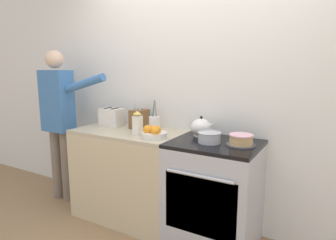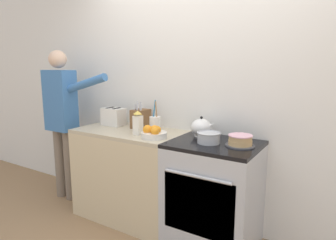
{
  "view_description": "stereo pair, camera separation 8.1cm",
  "coord_description": "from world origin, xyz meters",
  "px_view_note": "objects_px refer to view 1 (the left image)",
  "views": [
    {
      "loc": [
        1.12,
        -1.95,
        1.52
      ],
      "look_at": [
        -0.16,
        0.27,
        1.04
      ],
      "focal_mm": 32.0,
      "sensor_mm": 36.0,
      "label": 1
    },
    {
      "loc": [
        1.19,
        -1.91,
        1.52
      ],
      "look_at": [
        -0.16,
        0.27,
        1.04
      ],
      "focal_mm": 32.0,
      "sensor_mm": 36.0,
      "label": 2
    }
  ],
  "objects_px": {
    "utensil_crock": "(154,124)",
    "tea_kettle": "(201,127)",
    "person_baker": "(58,113)",
    "layer_cake": "(241,140)",
    "toaster": "(112,117)",
    "knife_block": "(139,119)",
    "milk_carton": "(138,123)",
    "mixing_bowl": "(209,137)",
    "fruit_bowl": "(154,133)",
    "stove_range": "(213,193)"
  },
  "relations": [
    {
      "from": "stove_range",
      "to": "mixing_bowl",
      "type": "height_order",
      "value": "mixing_bowl"
    },
    {
      "from": "toaster",
      "to": "person_baker",
      "type": "distance_m",
      "value": 0.63
    },
    {
      "from": "toaster",
      "to": "knife_block",
      "type": "bearing_deg",
      "value": 6.91
    },
    {
      "from": "toaster",
      "to": "utensil_crock",
      "type": "bearing_deg",
      "value": -5.28
    },
    {
      "from": "stove_range",
      "to": "layer_cake",
      "type": "xyz_separation_m",
      "value": [
        0.21,
        0.01,
        0.49
      ]
    },
    {
      "from": "fruit_bowl",
      "to": "tea_kettle",
      "type": "bearing_deg",
      "value": 40.8
    },
    {
      "from": "person_baker",
      "to": "fruit_bowl",
      "type": "bearing_deg",
      "value": -7.34
    },
    {
      "from": "layer_cake",
      "to": "milk_carton",
      "type": "bearing_deg",
      "value": -173.02
    },
    {
      "from": "mixing_bowl",
      "to": "tea_kettle",
      "type": "bearing_deg",
      "value": 129.8
    },
    {
      "from": "layer_cake",
      "to": "knife_block",
      "type": "height_order",
      "value": "knife_block"
    },
    {
      "from": "tea_kettle",
      "to": "person_baker",
      "type": "bearing_deg",
      "value": -172.71
    },
    {
      "from": "milk_carton",
      "to": "person_baker",
      "type": "relative_size",
      "value": 0.13
    },
    {
      "from": "stove_range",
      "to": "fruit_bowl",
      "type": "relative_size",
      "value": 4.0
    },
    {
      "from": "fruit_bowl",
      "to": "person_baker",
      "type": "distance_m",
      "value": 1.29
    },
    {
      "from": "layer_cake",
      "to": "fruit_bowl",
      "type": "distance_m",
      "value": 0.73
    },
    {
      "from": "tea_kettle",
      "to": "layer_cake",
      "type": "bearing_deg",
      "value": -18.88
    },
    {
      "from": "layer_cake",
      "to": "tea_kettle",
      "type": "bearing_deg",
      "value": 161.12
    },
    {
      "from": "stove_range",
      "to": "tea_kettle",
      "type": "height_order",
      "value": "tea_kettle"
    },
    {
      "from": "tea_kettle",
      "to": "knife_block",
      "type": "bearing_deg",
      "value": -179.68
    },
    {
      "from": "utensil_crock",
      "to": "knife_block",
      "type": "bearing_deg",
      "value": 158.9
    },
    {
      "from": "utensil_crock",
      "to": "layer_cake",
      "type": "bearing_deg",
      "value": -2.89
    },
    {
      "from": "fruit_bowl",
      "to": "milk_carton",
      "type": "distance_m",
      "value": 0.2
    },
    {
      "from": "layer_cake",
      "to": "toaster",
      "type": "xyz_separation_m",
      "value": [
        -1.39,
        0.09,
        0.05
      ]
    },
    {
      "from": "tea_kettle",
      "to": "utensil_crock",
      "type": "height_order",
      "value": "utensil_crock"
    },
    {
      "from": "fruit_bowl",
      "to": "stove_range",
      "type": "bearing_deg",
      "value": 14.1
    },
    {
      "from": "knife_block",
      "to": "tea_kettle",
      "type": "bearing_deg",
      "value": 0.32
    },
    {
      "from": "layer_cake",
      "to": "mixing_bowl",
      "type": "bearing_deg",
      "value": -169.19
    },
    {
      "from": "stove_range",
      "to": "utensil_crock",
      "type": "relative_size",
      "value": 2.95
    },
    {
      "from": "stove_range",
      "to": "knife_block",
      "type": "relative_size",
      "value": 3.3
    },
    {
      "from": "utensil_crock",
      "to": "milk_carton",
      "type": "height_order",
      "value": "utensil_crock"
    },
    {
      "from": "fruit_bowl",
      "to": "mixing_bowl",
      "type": "bearing_deg",
      "value": 11.2
    },
    {
      "from": "utensil_crock",
      "to": "tea_kettle",
      "type": "bearing_deg",
      "value": 12.33
    },
    {
      "from": "stove_range",
      "to": "knife_block",
      "type": "xyz_separation_m",
      "value": [
        -0.86,
        0.15,
        0.54
      ]
    },
    {
      "from": "mixing_bowl",
      "to": "fruit_bowl",
      "type": "distance_m",
      "value": 0.48
    },
    {
      "from": "stove_range",
      "to": "tea_kettle",
      "type": "distance_m",
      "value": 0.58
    },
    {
      "from": "stove_range",
      "to": "milk_carton",
      "type": "height_order",
      "value": "milk_carton"
    },
    {
      "from": "mixing_bowl",
      "to": "utensil_crock",
      "type": "bearing_deg",
      "value": 171.36
    },
    {
      "from": "tea_kettle",
      "to": "mixing_bowl",
      "type": "bearing_deg",
      "value": -50.2
    },
    {
      "from": "tea_kettle",
      "to": "mixing_bowl",
      "type": "distance_m",
      "value": 0.24
    },
    {
      "from": "layer_cake",
      "to": "fruit_bowl",
      "type": "height_order",
      "value": "fruit_bowl"
    },
    {
      "from": "tea_kettle",
      "to": "knife_block",
      "type": "height_order",
      "value": "knife_block"
    },
    {
      "from": "milk_carton",
      "to": "utensil_crock",
      "type": "bearing_deg",
      "value": 62.21
    },
    {
      "from": "stove_range",
      "to": "milk_carton",
      "type": "relative_size",
      "value": 4.07
    },
    {
      "from": "mixing_bowl",
      "to": "utensil_crock",
      "type": "relative_size",
      "value": 0.64
    },
    {
      "from": "stove_range",
      "to": "utensil_crock",
      "type": "height_order",
      "value": "utensil_crock"
    },
    {
      "from": "mixing_bowl",
      "to": "person_baker",
      "type": "height_order",
      "value": "person_baker"
    },
    {
      "from": "layer_cake",
      "to": "mixing_bowl",
      "type": "relative_size",
      "value": 1.18
    },
    {
      "from": "knife_block",
      "to": "fruit_bowl",
      "type": "xyz_separation_m",
      "value": [
        0.35,
        -0.27,
        -0.05
      ]
    },
    {
      "from": "utensil_crock",
      "to": "person_baker",
      "type": "bearing_deg",
      "value": -174.61
    },
    {
      "from": "stove_range",
      "to": "milk_carton",
      "type": "bearing_deg",
      "value": -171.97
    }
  ]
}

